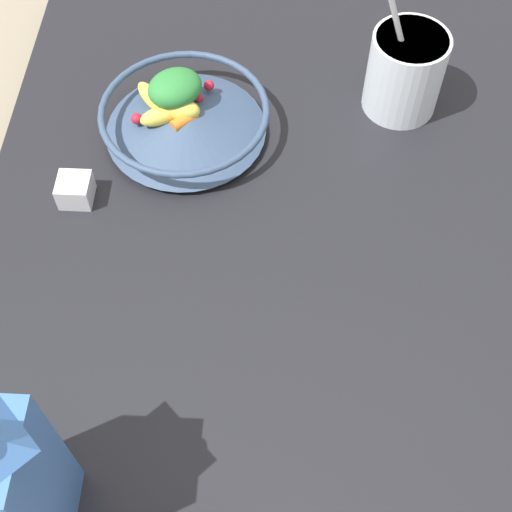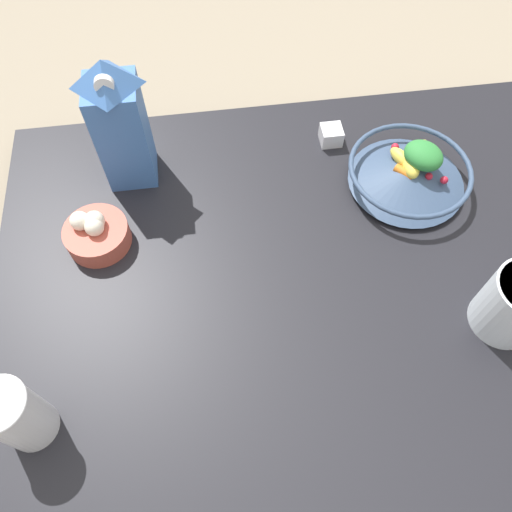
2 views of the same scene
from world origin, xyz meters
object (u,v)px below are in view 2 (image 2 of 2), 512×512
(fruit_bowl, at_px, (410,172))
(garlic_bowl, at_px, (96,233))
(drinking_cup, at_px, (16,415))
(spice_jar, at_px, (331,136))
(milk_carton, at_px, (120,123))

(fruit_bowl, relative_size, garlic_bowl, 2.04)
(drinking_cup, relative_size, spice_jar, 3.11)
(milk_carton, bearing_deg, fruit_bowl, -10.95)
(drinking_cup, xyz_separation_m, garlic_bowl, (0.09, 0.33, -0.04))
(spice_jar, bearing_deg, milk_carton, -175.91)
(milk_carton, relative_size, garlic_bowl, 2.29)
(fruit_bowl, relative_size, spice_jar, 5.45)
(spice_jar, bearing_deg, garlic_bowl, -158.53)
(garlic_bowl, bearing_deg, milk_carton, 66.99)
(milk_carton, xyz_separation_m, spice_jar, (0.41, 0.03, -0.12))
(fruit_bowl, bearing_deg, garlic_bowl, -174.78)
(fruit_bowl, bearing_deg, milk_carton, 169.05)
(fruit_bowl, xyz_separation_m, spice_jar, (-0.13, 0.13, -0.02))
(garlic_bowl, bearing_deg, spice_jar, 21.47)
(spice_jar, distance_m, garlic_bowl, 0.52)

